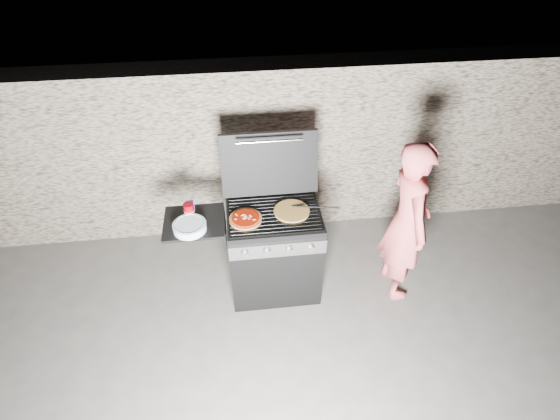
{
  "coord_description": "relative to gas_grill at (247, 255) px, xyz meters",
  "views": [
    {
      "loc": [
        -0.28,
        -2.79,
        3.27
      ],
      "look_at": [
        0.05,
        0.0,
        0.95
      ],
      "focal_mm": 28.0,
      "sensor_mm": 36.0,
      "label": 1
    }
  ],
  "objects": [
    {
      "name": "sauce_jar",
      "position": [
        -0.45,
        0.06,
        0.51
      ],
      "size": [
        0.1,
        0.1,
        0.13
      ],
      "primitive_type": "cylinder",
      "rotation": [
        0.0,
        0.0,
        -0.23
      ],
      "color": "#73000A",
      "rests_on": "gas_grill"
    },
    {
      "name": "ground",
      "position": [
        0.25,
        0.0,
        -0.46
      ],
      "size": [
        50.0,
        50.0,
        0.0
      ],
      "primitive_type": "plane",
      "color": "#484644"
    },
    {
      "name": "tongs",
      "position": [
        0.58,
        0.0,
        0.5
      ],
      "size": [
        0.42,
        0.18,
        0.09
      ],
      "primitive_type": "cylinder",
      "rotation": [
        0.0,
        1.4,
        -0.39
      ],
      "color": "black",
      "rests_on": "gas_grill"
    },
    {
      "name": "gas_grill",
      "position": [
        0.0,
        0.0,
        0.0
      ],
      "size": [
        1.34,
        0.79,
        0.91
      ],
      "primitive_type": null,
      "color": "black",
      "rests_on": "ground"
    },
    {
      "name": "person",
      "position": [
        1.39,
        -0.11,
        0.34
      ],
      "size": [
        0.39,
        0.59,
        1.59
      ],
      "primitive_type": "imported",
      "rotation": [
        0.0,
        0.0,
        1.59
      ],
      "color": "#DC565A",
      "rests_on": "ground"
    },
    {
      "name": "plate_stack",
      "position": [
        -0.45,
        -0.1,
        0.48
      ],
      "size": [
        0.32,
        0.32,
        0.06
      ],
      "primitive_type": "cylinder",
      "rotation": [
        0.0,
        0.0,
        0.22
      ],
      "color": "white",
      "rests_on": "gas_grill"
    },
    {
      "name": "blue_carton",
      "position": [
        -0.44,
        0.1,
        0.51
      ],
      "size": [
        0.07,
        0.05,
        0.13
      ],
      "primitive_type": "cube",
      "rotation": [
        0.0,
        0.0,
        0.3
      ],
      "color": "#23269A",
      "rests_on": "gas_grill"
    },
    {
      "name": "pizza_topped",
      "position": [
        0.01,
        -0.05,
        0.47
      ],
      "size": [
        0.35,
        0.35,
        0.03
      ],
      "primitive_type": null,
      "rotation": [
        0.0,
        0.0,
        -0.37
      ],
      "color": "tan",
      "rests_on": "gas_grill"
    },
    {
      "name": "stone_wall",
      "position": [
        0.25,
        1.05,
        0.44
      ],
      "size": [
        8.0,
        0.35,
        1.8
      ],
      "primitive_type": "cube",
      "color": "tan",
      "rests_on": "ground"
    },
    {
      "name": "pizza_plain",
      "position": [
        0.4,
        0.01,
        0.46
      ],
      "size": [
        0.39,
        0.39,
        0.02
      ],
      "primitive_type": "cylinder",
      "rotation": [
        0.0,
        0.0,
        -0.36
      ],
      "color": "#E1AF59",
      "rests_on": "gas_grill"
    }
  ]
}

